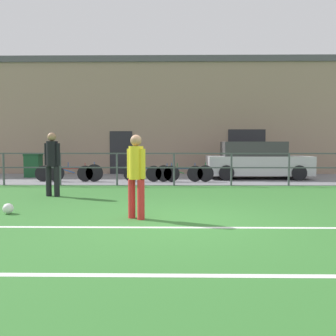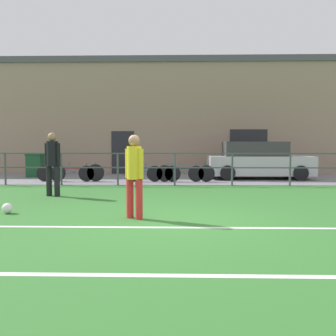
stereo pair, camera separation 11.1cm
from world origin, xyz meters
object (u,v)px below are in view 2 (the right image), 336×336
(player_goalkeeper, at_px, (53,160))
(player_striker, at_px, (134,171))
(parked_car_red, at_px, (258,161))
(trash_bin_0, at_px, (35,165))
(bicycle_parked_4, at_px, (152,173))
(bicycle_parked_0, at_px, (185,173))
(soccer_ball_match, at_px, (7,208))
(bicycle_parked_1, at_px, (175,173))
(bicycle_parked_3, at_px, (65,173))
(bicycle_parked_2, at_px, (76,172))

(player_goalkeeper, relative_size, player_striker, 1.09)
(parked_car_red, xyz_separation_m, trash_bin_0, (-9.62, 0.51, -0.22))
(bicycle_parked_4, distance_m, trash_bin_0, 5.62)
(bicycle_parked_0, relative_size, trash_bin_0, 2.19)
(player_goalkeeper, height_order, soccer_ball_match, player_goalkeeper)
(parked_car_red, xyz_separation_m, bicycle_parked_1, (-3.45, -1.38, -0.41))
(player_striker, bearing_deg, parked_car_red, 99.93)
(player_goalkeeper, height_order, bicycle_parked_4, player_goalkeeper)
(player_striker, height_order, bicycle_parked_4, player_striker)
(bicycle_parked_1, height_order, bicycle_parked_3, bicycle_parked_3)
(bicycle_parked_1, bearing_deg, bicycle_parked_3, 180.00)
(soccer_ball_match, relative_size, trash_bin_0, 0.21)
(bicycle_parked_3, relative_size, bicycle_parked_4, 1.04)
(soccer_ball_match, height_order, bicycle_parked_4, bicycle_parked_4)
(player_striker, xyz_separation_m, trash_bin_0, (-5.42, 8.77, -0.38))
(bicycle_parked_1, distance_m, bicycle_parked_4, 0.87)
(bicycle_parked_0, relative_size, bicycle_parked_3, 0.99)
(player_goalkeeper, distance_m, soccer_ball_match, 2.71)
(soccer_ball_match, distance_m, bicycle_parked_1, 7.30)
(bicycle_parked_1, bearing_deg, player_goalkeeper, -131.00)
(player_striker, bearing_deg, bicycle_parked_4, 127.92)
(bicycle_parked_0, bearing_deg, bicycle_parked_1, 180.00)
(bicycle_parked_2, relative_size, bicycle_parked_4, 1.00)
(soccer_ball_match, height_order, parked_car_red, parked_car_red)
(player_goalkeeper, bearing_deg, bicycle_parked_1, 65.48)
(parked_car_red, bearing_deg, trash_bin_0, 176.97)
(bicycle_parked_2, bearing_deg, bicycle_parked_1, -0.00)
(soccer_ball_match, xyz_separation_m, bicycle_parked_4, (2.56, 6.44, 0.23))
(bicycle_parked_3, height_order, trash_bin_0, trash_bin_0)
(player_goalkeeper, distance_m, bicycle_parked_2, 3.96)
(parked_car_red, xyz_separation_m, bicycle_parked_3, (-7.70, -1.38, -0.41))
(parked_car_red, distance_m, bicycle_parked_0, 3.38)
(bicycle_parked_0, bearing_deg, soccer_ball_match, -120.73)
(parked_car_red, xyz_separation_m, bicycle_parked_2, (-7.27, -1.38, -0.39))
(parked_car_red, bearing_deg, soccer_ball_match, -131.39)
(bicycle_parked_4, bearing_deg, bicycle_parked_3, -180.00)
(bicycle_parked_4, height_order, trash_bin_0, trash_bin_0)
(bicycle_parked_1, relative_size, bicycle_parked_2, 1.02)
(bicycle_parked_0, bearing_deg, bicycle_parked_3, 180.00)
(bicycle_parked_3, distance_m, trash_bin_0, 2.70)
(bicycle_parked_1, distance_m, bicycle_parked_3, 4.25)
(player_goalkeeper, xyz_separation_m, bicycle_parked_3, (-0.88, 3.88, -0.66))
(player_goalkeeper, relative_size, bicycle_parked_0, 0.79)
(player_goalkeeper, bearing_deg, trash_bin_0, 132.36)
(parked_car_red, height_order, bicycle_parked_1, parked_car_red)
(soccer_ball_match, height_order, bicycle_parked_3, bicycle_parked_3)
(parked_car_red, distance_m, bicycle_parked_1, 3.74)
(soccer_ball_match, bearing_deg, bicycle_parked_0, 59.27)
(player_goalkeeper, xyz_separation_m, player_striker, (2.63, -3.01, -0.09))
(soccer_ball_match, bearing_deg, bicycle_parked_4, 68.30)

